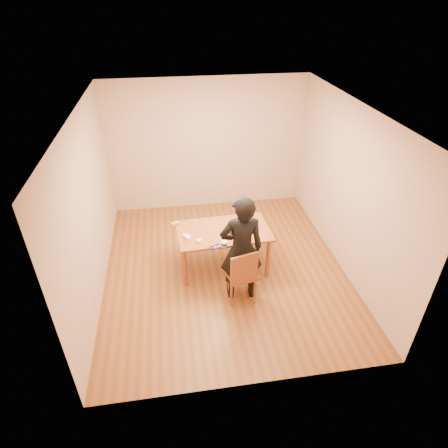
{
  "coord_description": "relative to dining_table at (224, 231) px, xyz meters",
  "views": [
    {
      "loc": [
        -0.78,
        -4.95,
        4.12
      ],
      "look_at": [
        -0.01,
        -0.01,
        0.9
      ],
      "focal_mm": 30.0,
      "sensor_mm": 36.0,
      "label": 1
    }
  ],
  "objects": [
    {
      "name": "spatula",
      "position": [
        -0.21,
        -0.41,
        0.02
      ],
      "size": [
        0.17,
        0.08,
        0.01
      ],
      "primitive_type": "cube",
      "rotation": [
        0.0,
        0.0,
        0.37
      ],
      "color": "black",
      "rests_on": "dining_table"
    },
    {
      "name": "candy_box_pink",
      "position": [
        -0.77,
        0.28,
        0.03
      ],
      "size": [
        0.14,
        0.11,
        0.02
      ],
      "primitive_type": "cube",
      "rotation": [
        0.0,
        0.0,
        0.48
      ],
      "color": "#EA37BA",
      "rests_on": "dining_table"
    },
    {
      "name": "frosting_dollop",
      "position": [
        -0.19,
        -0.45,
        0.03
      ],
      "size": [
        0.04,
        0.04,
        0.02
      ],
      "primitive_type": "ellipsoid",
      "color": "white",
      "rests_on": "frosting_lid"
    },
    {
      "name": "dining_chair",
      "position": [
        0.15,
        -0.78,
        -0.28
      ],
      "size": [
        0.51,
        0.51,
        0.04
      ],
      "primitive_type": "cube",
      "rotation": [
        0.0,
        0.0,
        0.25
      ],
      "color": "brown",
      "rests_on": "floor"
    },
    {
      "name": "ramekin_green",
      "position": [
        -0.43,
        -0.26,
        0.04
      ],
      "size": [
        0.08,
        0.08,
        0.04
      ],
      "primitive_type": "cylinder",
      "color": "white",
      "rests_on": "dining_table"
    },
    {
      "name": "room_shell",
      "position": [
        0.01,
        0.3,
        0.62
      ],
      "size": [
        4.0,
        4.5,
        2.7
      ],
      "color": "brown",
      "rests_on": "ground"
    },
    {
      "name": "ramekin_multi",
      "position": [
        -0.58,
        -0.16,
        0.04
      ],
      "size": [
        0.08,
        0.08,
        0.04
      ],
      "primitive_type": "cylinder",
      "color": "white",
      "rests_on": "dining_table"
    },
    {
      "name": "candy_box_green",
      "position": [
        -0.77,
        0.29,
        0.05
      ],
      "size": [
        0.14,
        0.1,
        0.02
      ],
      "primitive_type": "cube",
      "rotation": [
        0.0,
        0.0,
        0.24
      ],
      "color": "green",
      "rests_on": "candy_box_pink"
    },
    {
      "name": "cake_plate",
      "position": [
        0.17,
        -0.01,
        0.03
      ],
      "size": [
        0.26,
        0.26,
        0.02
      ],
      "primitive_type": "cylinder",
      "color": "red",
      "rests_on": "dining_table"
    },
    {
      "name": "dining_table",
      "position": [
        0.0,
        0.0,
        0.0
      ],
      "size": [
        1.53,
        0.96,
        0.04
      ],
      "primitive_type": "cube",
      "rotation": [
        0.0,
        0.0,
        0.05
      ],
      "color": "brown",
      "rests_on": "floor"
    },
    {
      "name": "frosting_lid",
      "position": [
        -0.19,
        -0.45,
        0.02
      ],
      "size": [
        0.09,
        0.09,
        0.01
      ],
      "primitive_type": "cylinder",
      "color": "#1C1798",
      "rests_on": "dining_table"
    },
    {
      "name": "person",
      "position": [
        0.15,
        -0.73,
        0.15
      ],
      "size": [
        0.65,
        0.43,
        1.75
      ],
      "primitive_type": "imported",
      "rotation": [
        0.0,
        0.0,
        3.12
      ],
      "color": "black",
      "rests_on": "floor"
    },
    {
      "name": "ramekin_yellow",
      "position": [
        -0.62,
        -0.11,
        0.04
      ],
      "size": [
        0.09,
        0.09,
        0.04
      ],
      "primitive_type": "cylinder",
      "color": "white",
      "rests_on": "dining_table"
    },
    {
      "name": "frosting_tub",
      "position": [
        -0.06,
        -0.43,
        0.06
      ],
      "size": [
        0.09,
        0.09,
        0.08
      ],
      "primitive_type": "cylinder",
      "color": "white",
      "rests_on": "dining_table"
    },
    {
      "name": "frosting_dome",
      "position": [
        0.17,
        -0.01,
        0.12
      ],
      "size": [
        0.22,
        0.22,
        0.03
      ],
      "primitive_type": "ellipsoid",
      "color": "white",
      "rests_on": "cake"
    },
    {
      "name": "cake",
      "position": [
        0.17,
        -0.01,
        0.07
      ],
      "size": [
        0.22,
        0.22,
        0.07
      ],
      "primitive_type": "cylinder",
      "color": "white",
      "rests_on": "cake_plate"
    }
  ]
}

